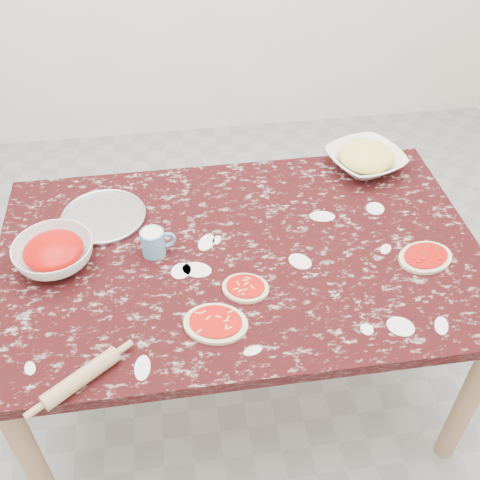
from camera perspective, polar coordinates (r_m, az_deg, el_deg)
name	(u,v)px	position (r m, az deg, el deg)	size (l,w,h in m)	color
ground	(240,380)	(2.47, 0.00, -13.80)	(4.00, 4.00, 0.00)	gray
worktable	(240,269)	(1.95, 0.00, -2.88)	(1.60, 1.00, 0.75)	black
pizza_tray	(104,217)	(2.07, -13.45, 2.24)	(0.29, 0.29, 0.01)	#B2B2B7
sauce_bowl	(54,254)	(1.92, -18.05, -1.33)	(0.25, 0.25, 0.08)	white
cheese_bowl	(365,160)	(2.29, 12.40, 7.78)	(0.28, 0.28, 0.07)	white
flour_mug	(154,242)	(1.87, -8.58, -0.20)	(0.12, 0.08, 0.09)	#598AB8
pizza_left	(216,323)	(1.67, -2.44, -8.31)	(0.22, 0.20, 0.02)	beige
pizza_mid	(246,288)	(1.76, 0.56, -4.80)	(0.18, 0.16, 0.02)	beige
pizza_right	(425,257)	(1.95, 18.02, -1.64)	(0.21, 0.18, 0.02)	beige
rolling_pin	(81,378)	(1.60, -15.58, -13.11)	(0.04, 0.04, 0.22)	tan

